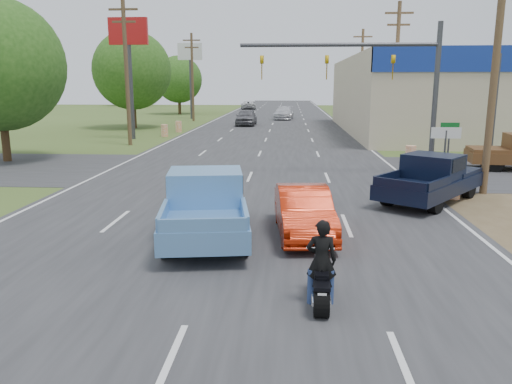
# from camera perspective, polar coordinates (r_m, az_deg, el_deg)

# --- Properties ---
(ground) EXTENTS (200.00, 200.00, 0.00)m
(ground) POSITION_cam_1_polar(r_m,az_deg,el_deg) (8.23, -10.00, -18.93)
(ground) COLOR #3F5220
(ground) RESTS_ON ground
(main_road) EXTENTS (15.00, 180.00, 0.02)m
(main_road) POSITION_cam_1_polar(r_m,az_deg,el_deg) (47.05, 1.58, 7.03)
(main_road) COLOR #2D2D30
(main_road) RESTS_ON ground
(cross_road) EXTENTS (120.00, 10.00, 0.02)m
(cross_road) POSITION_cam_1_polar(r_m,az_deg,el_deg) (25.24, -0.37, 2.56)
(cross_road) COLOR #2D2D30
(cross_road) RESTS_ON ground
(utility_pole_1) EXTENTS (2.00, 0.28, 10.00)m
(utility_pole_1) POSITION_cam_1_polar(r_m,az_deg,el_deg) (21.29, 25.78, 13.95)
(utility_pole_1) COLOR #4C3823
(utility_pole_1) RESTS_ON ground
(utility_pole_2) EXTENTS (2.00, 0.28, 10.00)m
(utility_pole_2) POSITION_cam_1_polar(r_m,az_deg,el_deg) (38.61, 15.72, 13.36)
(utility_pole_2) COLOR #4C3823
(utility_pole_2) RESTS_ON ground
(utility_pole_3) EXTENTS (2.00, 0.28, 10.00)m
(utility_pole_3) POSITION_cam_1_polar(r_m,az_deg,el_deg) (56.36, 11.95, 13.03)
(utility_pole_3) COLOR #4C3823
(utility_pole_3) RESTS_ON ground
(utility_pole_5) EXTENTS (2.00, 0.28, 10.00)m
(utility_pole_5) POSITION_cam_1_polar(r_m,az_deg,el_deg) (36.63, -14.61, 13.50)
(utility_pole_5) COLOR #4C3823
(utility_pole_5) RESTS_ON ground
(utility_pole_6) EXTENTS (2.00, 0.28, 10.00)m
(utility_pole_6) POSITION_cam_1_polar(r_m,az_deg,el_deg) (59.91, -7.28, 13.13)
(utility_pole_6) COLOR #4C3823
(utility_pole_6) RESTS_ON ground
(tree_1) EXTENTS (7.56, 7.56, 9.36)m
(tree_1) POSITION_cam_1_polar(r_m,az_deg,el_deg) (51.18, -14.00, 13.34)
(tree_1) COLOR #422D19
(tree_1) RESTS_ON ground
(tree_2) EXTENTS (6.72, 6.72, 8.32)m
(tree_2) POSITION_cam_1_polar(r_m,az_deg,el_deg) (74.56, -8.82, 12.60)
(tree_2) COLOR #422D19
(tree_2) RESTS_ON ground
(tree_5) EXTENTS (7.98, 7.98, 9.88)m
(tree_5) POSITION_cam_1_polar(r_m,az_deg,el_deg) (105.67, 19.74, 12.38)
(tree_5) COLOR #422D19
(tree_5) RESTS_ON ground
(tree_6) EXTENTS (8.82, 8.82, 10.92)m
(tree_6) POSITION_cam_1_polar(r_m,az_deg,el_deg) (106.70, -13.92, 13.05)
(tree_6) COLOR #422D19
(tree_6) RESTS_ON ground
(barrel_0) EXTENTS (0.56, 0.56, 1.00)m
(barrel_0) POSITION_cam_1_polar(r_m,az_deg,el_deg) (20.16, 21.61, 0.66)
(barrel_0) COLOR orange
(barrel_0) RESTS_ON ground
(barrel_1) EXTENTS (0.56, 0.56, 1.00)m
(barrel_1) POSITION_cam_1_polar(r_m,az_deg,el_deg) (28.35, 17.25, 4.08)
(barrel_1) COLOR orange
(barrel_1) RESTS_ON ground
(barrel_2) EXTENTS (0.56, 0.56, 1.00)m
(barrel_2) POSITION_cam_1_polar(r_m,az_deg,el_deg) (42.27, -10.42, 6.92)
(barrel_2) COLOR orange
(barrel_2) RESTS_ON ground
(barrel_3) EXTENTS (0.56, 0.56, 1.00)m
(barrel_3) POSITION_cam_1_polar(r_m,az_deg,el_deg) (46.08, -8.84, 7.40)
(barrel_3) COLOR orange
(barrel_3) RESTS_ON ground
(pole_sign_left_near) EXTENTS (3.00, 0.35, 9.20)m
(pole_sign_left_near) POSITION_cam_1_polar(r_m,az_deg,el_deg) (40.83, -14.33, 15.95)
(pole_sign_left_near) COLOR #3F3F44
(pole_sign_left_near) RESTS_ON ground
(pole_sign_left_far) EXTENTS (3.00, 0.35, 9.20)m
(pole_sign_left_far) POSITION_cam_1_polar(r_m,az_deg,el_deg) (64.08, -7.54, 14.71)
(pole_sign_left_far) COLOR #3F3F44
(pole_sign_left_far) RESTS_ON ground
(lane_sign) EXTENTS (1.20, 0.08, 2.52)m
(lane_sign) POSITION_cam_1_polar(r_m,az_deg,el_deg) (21.91, 20.83, 5.29)
(lane_sign) COLOR #3F3F44
(lane_sign) RESTS_ON ground
(street_name_sign) EXTENTS (0.80, 0.08, 2.61)m
(street_name_sign) POSITION_cam_1_polar(r_m,az_deg,el_deg) (23.54, 21.13, 4.98)
(street_name_sign) COLOR #3F3F44
(street_name_sign) RESTS_ON ground
(signal_mast) EXTENTS (9.12, 0.40, 7.00)m
(signal_mast) POSITION_cam_1_polar(r_m,az_deg,el_deg) (24.17, 13.73, 13.21)
(signal_mast) COLOR #3F3F44
(signal_mast) RESTS_ON ground
(red_convertible) EXTENTS (1.81, 4.26, 1.37)m
(red_convertible) POSITION_cam_1_polar(r_m,az_deg,el_deg) (14.22, 5.47, -2.30)
(red_convertible) COLOR red
(red_convertible) RESTS_ON ground
(motorcycle) EXTENTS (0.58, 1.89, 0.96)m
(motorcycle) POSITION_cam_1_polar(r_m,az_deg,el_deg) (9.91, 7.41, -10.46)
(motorcycle) COLOR black
(motorcycle) RESTS_ON ground
(rider) EXTENTS (0.60, 0.40, 1.63)m
(rider) POSITION_cam_1_polar(r_m,az_deg,el_deg) (9.81, 7.47, -8.30)
(rider) COLOR black
(rider) RESTS_ON ground
(blue_pickup) EXTENTS (2.98, 5.94, 1.89)m
(blue_pickup) POSITION_cam_1_polar(r_m,az_deg,el_deg) (14.18, -5.75, -1.22)
(blue_pickup) COLOR black
(blue_pickup) RESTS_ON ground
(navy_pickup) EXTENTS (4.83, 5.40, 1.75)m
(navy_pickup) POSITION_cam_1_polar(r_m,az_deg,el_deg) (19.40, 19.50, 1.55)
(navy_pickup) COLOR black
(navy_pickup) RESTS_ON ground
(distant_car_grey) EXTENTS (2.07, 5.03, 1.71)m
(distant_car_grey) POSITION_cam_1_polar(r_m,az_deg,el_deg) (53.11, -1.12, 8.53)
(distant_car_grey) COLOR #5D5D62
(distant_car_grey) RESTS_ON ground
(distant_car_silver) EXTENTS (2.58, 5.57, 1.57)m
(distant_car_silver) POSITION_cam_1_polar(r_m,az_deg,el_deg) (62.63, 3.19, 9.01)
(distant_car_silver) COLOR silver
(distant_car_silver) RESTS_ON ground
(distant_car_white) EXTENTS (3.09, 5.47, 1.44)m
(distant_car_white) POSITION_cam_1_polar(r_m,az_deg,el_deg) (88.15, -0.90, 9.90)
(distant_car_white) COLOR #BABABA
(distant_car_white) RESTS_ON ground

